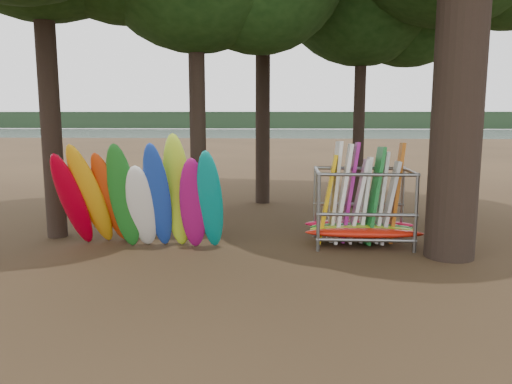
{
  "coord_description": "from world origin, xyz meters",
  "views": [
    {
      "loc": [
        0.58,
        -11.41,
        3.42
      ],
      "look_at": [
        -0.19,
        1.5,
        1.4
      ],
      "focal_mm": 35.0,
      "sensor_mm": 36.0,
      "label": 1
    }
  ],
  "objects": [
    {
      "name": "far_shore",
      "position": [
        0.0,
        110.0,
        2.0
      ],
      "size": [
        160.0,
        4.0,
        4.0
      ],
      "primitive_type": "cube",
      "color": "black",
      "rests_on": "ground"
    },
    {
      "name": "ground",
      "position": [
        0.0,
        0.0,
        0.0
      ],
      "size": [
        120.0,
        120.0,
        0.0
      ],
      "primitive_type": "plane",
      "color": "#47331E",
      "rests_on": "ground"
    },
    {
      "name": "kayak_row",
      "position": [
        -3.06,
        0.72,
        1.31
      ],
      "size": [
        4.18,
        2.23,
        3.1
      ],
      "color": "#BA0019",
      "rests_on": "ground"
    },
    {
      "name": "storage_rack",
      "position": [
        2.61,
        1.65,
        0.95
      ],
      "size": [
        3.03,
        1.56,
        2.73
      ],
      "color": "slate",
      "rests_on": "ground"
    },
    {
      "name": "lake",
      "position": [
        0.0,
        60.0,
        0.0
      ],
      "size": [
        160.0,
        160.0,
        0.0
      ],
      "primitive_type": "plane",
      "color": "gray",
      "rests_on": "ground"
    }
  ]
}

